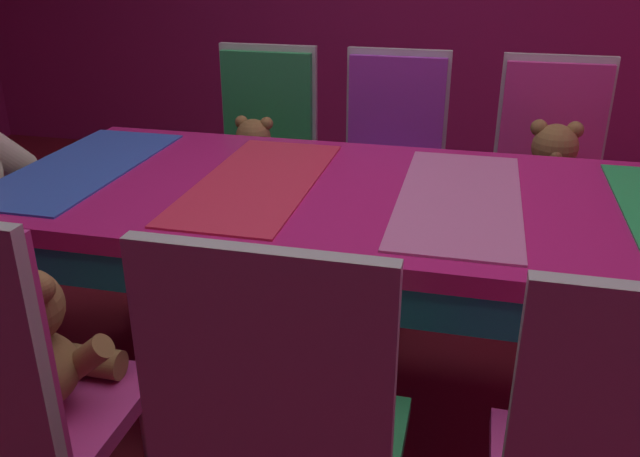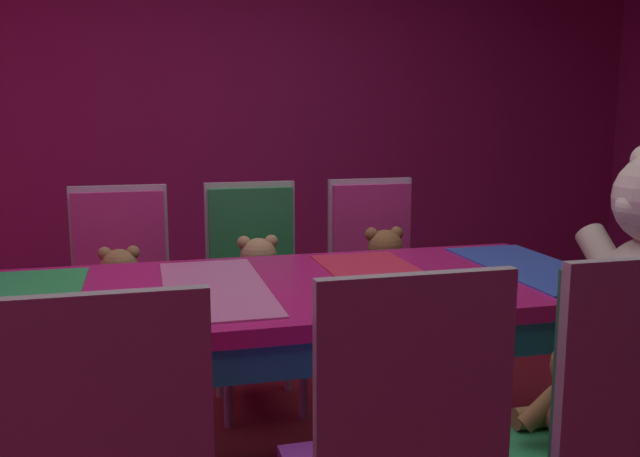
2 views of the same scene
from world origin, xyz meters
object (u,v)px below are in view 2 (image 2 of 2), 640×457
Objects in this scene: chair_left_0 at (121,278)px; teddy_right_2 at (575,397)px; teddy_left_0 at (120,289)px; chair_left_2 at (375,262)px; teddy_right_0 at (106,445)px; teddy_left_1 at (259,278)px; chair_left_1 at (254,270)px; teddy_left_2 at (385,269)px; banquet_table at (302,308)px; chair_right_2 at (614,414)px; chair_right_1 at (399,445)px.

teddy_right_2 is at bearing 36.67° from chair_left_0.
chair_left_2 is at bearing 98.29° from teddy_left_0.
teddy_right_0 is at bearing 90.25° from teddy_right_2.
chair_left_1 is at bearing 180.00° from teddy_left_1.
chair_left_0 is 1.00× the size of chair_left_2.
teddy_left_1 is 0.97× the size of teddy_left_2.
chair_left_2 is 1.56m from teddy_right_2.
banquet_table is 0.91m from teddy_left_0.
teddy_left_0 is at bearing 0.40° from teddy_right_0.
chair_left_1 is 1.64m from teddy_right_2.
chair_left_2 is 1.93m from teddy_right_0.
teddy_right_2 is at bearing 39.42° from teddy_left_0.
chair_left_0 is at bearing 34.25° from chair_right_2.
teddy_right_0 is (0.71, -0.59, -0.05)m from banquet_table.
chair_left_2 is (-0.02, 1.15, 0.00)m from chair_left_0.
chair_left_2 reaches higher than teddy_left_2.
teddy_left_1 is at bearing 90.57° from teddy_left_0.
chair_right_1 is (0.86, 0.01, -0.06)m from banquet_table.
teddy_right_0 is (1.39, 0.01, 0.01)m from teddy_left_0.
chair_right_1 is at bearing -19.03° from teddy_left_2.
teddy_left_0 is 1.66m from chair_right_1.
teddy_left_2 is 1.82m from teddy_right_0.
chair_left_2 is at bearing -0.19° from chair_right_2.
teddy_right_0 is at bearing -19.93° from chair_left_1.
chair_right_2 is at bearing 34.25° from chair_left_0.
teddy_right_0 is (1.42, -1.14, 0.00)m from teddy_left_2.
banquet_table is at bearing 37.65° from teddy_right_2.
chair_left_1 is 2.86× the size of teddy_left_2.
chair_left_1 and chair_right_2 have the same top height.
teddy_left_2 is at bearing -19.03° from chair_right_1.
chair_left_0 is 2.03m from chair_right_2.
chair_right_1 is at bearing 106.20° from teddy_right_2.
chair_right_1 is at bearing -17.51° from chair_left_2.
teddy_right_0 is 0.35× the size of chair_right_2.
teddy_left_2 is at bearing 77.23° from chair_left_1.
teddy_left_1 is 1.51m from teddy_right_2.
chair_right_2 is (1.53, 1.14, 0.01)m from teddy_left_0.
teddy_left_1 is at bearing -74.37° from chair_left_2.
chair_right_1 reaches higher than teddy_left_0.
chair_left_2 and chair_right_2 have the same top height.
teddy_right_0 reaches higher than teddy_left_0.
teddy_left_0 is 0.32× the size of chair_right_1.
chair_right_2 is at bearing -0.19° from chair_left_2.
chair_left_1 is at bearing 20.36° from teddy_right_2.
teddy_left_2 is 1.55m from chair_right_2.
banquet_table is 6.85× the size of teddy_right_2.
teddy_right_0 is at bearing 0.36° from chair_left_0.
chair_right_1 reaches higher than teddy_left_1.
teddy_left_2 is at bearing -0.21° from chair_right_2.
chair_left_2 is at bearing 91.13° from chair_left_0.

